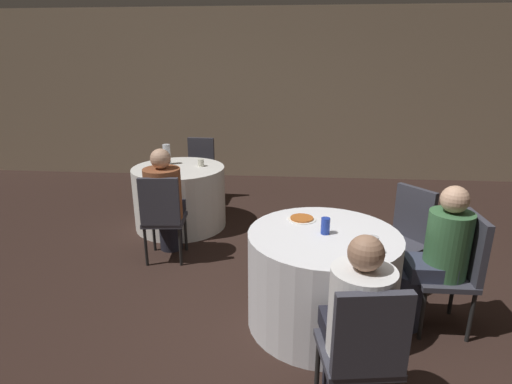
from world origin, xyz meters
name	(u,v)px	position (x,y,z in m)	size (l,w,h in m)	color
ground_plane	(319,324)	(0.00, 0.00, 0.00)	(16.00, 16.00, 0.00)	black
wall_back	(306,96)	(0.00, 4.24, 1.40)	(16.00, 0.06, 2.80)	gray
table_near	(322,278)	(0.01, 0.05, 0.37)	(1.13, 1.13, 0.75)	silver
table_far	(180,197)	(-1.58, 1.86, 0.37)	(1.10, 1.10, 0.75)	white
chair_near_northeast	(406,230)	(0.78, 0.66, 0.54)	(0.56, 0.56, 0.91)	#383842
chair_near_east	(458,263)	(0.99, 0.06, 0.54)	(0.41, 0.40, 0.91)	#383842
chair_near_south	(364,347)	(0.14, -0.92, 0.54)	(0.45, 0.46, 0.91)	#383842
chair_far_north	(200,165)	(-1.54, 2.83, 0.54)	(0.42, 0.42, 0.91)	#383842
chair_far_south	(162,212)	(-1.49, 0.90, 0.54)	(0.44, 0.44, 0.91)	#383842
person_floral_shirt	(165,202)	(-1.51, 1.06, 0.59)	(0.38, 0.52, 1.16)	black
person_white_shirt	(355,323)	(0.12, -0.76, 0.57)	(0.37, 0.51, 1.12)	black
person_green_jacket	(434,260)	(0.81, 0.06, 0.56)	(0.49, 0.31, 1.13)	#33384C
pizza_plate_near	(302,218)	(-0.15, 0.32, 0.75)	(0.23, 0.23, 0.02)	white
soda_can_silver	(373,245)	(0.29, -0.25, 0.81)	(0.07, 0.07, 0.12)	silver
soda_can_blue	(325,226)	(0.01, 0.05, 0.81)	(0.07, 0.07, 0.12)	#1E38A5
bottle_far	(167,154)	(-1.76, 2.02, 0.87)	(0.09, 0.09, 0.25)	silver
cup_far	(201,163)	(-1.32, 1.94, 0.79)	(0.07, 0.07, 0.09)	silver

